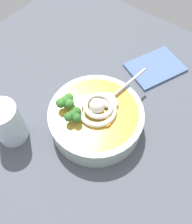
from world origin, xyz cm
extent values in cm
cube|color=#474C56|center=(0.00, 0.00, 1.41)|extent=(109.01, 109.01, 2.82)
cylinder|color=#9EB2A3|center=(3.82, 0.04, 6.16)|extent=(24.38, 24.38, 6.68)
cylinder|color=gold|center=(3.82, 0.04, 6.43)|extent=(21.46, 21.46, 6.14)
torus|color=silver|center=(4.14, 0.12, 10.19)|extent=(9.97, 9.97, 1.37)
torus|color=silver|center=(4.78, -0.31, 11.29)|extent=(10.68, 10.68, 1.24)
sphere|color=silver|center=(4.14, 0.12, 11.98)|extent=(3.87, 3.87, 3.87)
ellipsoid|color=#B7B7BC|center=(8.05, -0.53, 10.30)|extent=(5.17, 6.54, 1.60)
cylinder|color=#B7B7BC|center=(15.48, -1.54, 10.30)|extent=(14.97, 2.81, 0.80)
cylinder|color=#7A9E60|center=(-1.33, 3.05, 10.12)|extent=(1.16, 1.16, 1.24)
sphere|color=#2D6628|center=(-1.33, 3.05, 11.88)|extent=(2.27, 2.27, 2.27)
sphere|color=#2D6628|center=(-0.20, 3.05, 11.67)|extent=(2.27, 2.27, 2.27)
sphere|color=#2D6628|center=(-2.37, 3.46, 11.78)|extent=(2.27, 2.27, 2.27)
sphere|color=#2D6628|center=(-1.33, 1.91, 11.71)|extent=(2.27, 2.27, 2.27)
cylinder|color=#7A9E60|center=(0.53, 7.04, 10.18)|extent=(1.26, 1.26, 1.35)
sphere|color=#38752D|center=(0.53, 7.04, 12.10)|extent=(2.48, 2.48, 2.48)
sphere|color=#38752D|center=(1.77, 7.04, 11.87)|extent=(2.48, 2.48, 2.48)
sphere|color=#38752D|center=(-0.60, 7.50, 11.98)|extent=(2.48, 2.48, 2.48)
sphere|color=#38752D|center=(0.53, 5.80, 11.92)|extent=(2.48, 2.48, 2.48)
cylinder|color=orange|center=(2.71, -3.96, 9.87)|extent=(2.15, 2.15, 0.73)
cylinder|color=orange|center=(7.62, 1.73, 9.89)|extent=(2.70, 2.70, 0.77)
cylinder|color=silver|center=(-11.83, 15.71, 8.88)|extent=(7.92, 7.92, 12.12)
cube|color=#4C6693|center=(31.73, -2.39, 3.22)|extent=(20.24, 17.77, 0.80)
camera|label=1|loc=(-21.09, -19.06, 60.22)|focal=38.17mm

